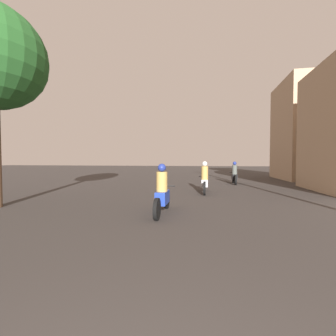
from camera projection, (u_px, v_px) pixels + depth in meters
name	position (u px, v px, depth m)	size (l,w,h in m)	color
motorcycle_blue	(162.00, 194.00, 6.62)	(0.60, 2.08, 1.49)	black
motorcycle_silver	(205.00, 180.00, 10.83)	(0.60, 2.08, 1.53)	black
motorcycle_black	(234.00, 175.00, 14.93)	(0.60, 1.93, 1.50)	black
building_right_far	(306.00, 131.00, 18.35)	(4.00, 5.78, 7.99)	tan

